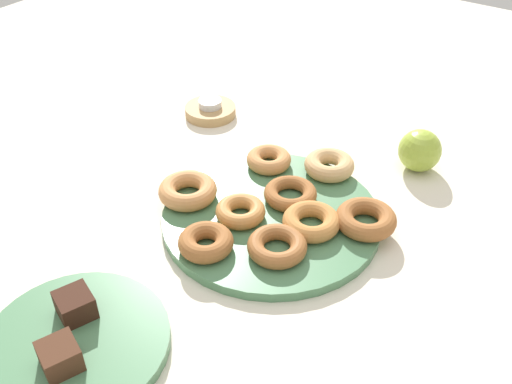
# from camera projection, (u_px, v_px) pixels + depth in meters

# --- Properties ---
(ground_plane) EXTENTS (2.40, 2.40, 0.00)m
(ground_plane) POSITION_uv_depth(u_px,v_px,m) (271.00, 221.00, 0.95)
(ground_plane) COLOR beige
(donut_plate) EXTENTS (0.35, 0.35, 0.02)m
(donut_plate) POSITION_uv_depth(u_px,v_px,m) (271.00, 217.00, 0.95)
(donut_plate) COLOR #4C7F56
(donut_plate) RESTS_ON ground_plane
(donut_0) EXTENTS (0.12, 0.12, 0.03)m
(donut_0) POSITION_uv_depth(u_px,v_px,m) (366.00, 219.00, 0.91)
(donut_0) COLOR #995B2D
(donut_0) RESTS_ON donut_plate
(donut_1) EXTENTS (0.11, 0.11, 0.03)m
(donut_1) POSITION_uv_depth(u_px,v_px,m) (277.00, 246.00, 0.86)
(donut_1) COLOR #995B2D
(donut_1) RESTS_ON donut_plate
(donut_2) EXTENTS (0.10, 0.10, 0.03)m
(donut_2) POSITION_uv_depth(u_px,v_px,m) (269.00, 160.00, 1.04)
(donut_2) COLOR #C6844C
(donut_2) RESTS_ON donut_plate
(donut_3) EXTENTS (0.13, 0.13, 0.03)m
(donut_3) POSITION_uv_depth(u_px,v_px,m) (311.00, 221.00, 0.90)
(donut_3) COLOR #BC7A3D
(donut_3) RESTS_ON donut_plate
(donut_4) EXTENTS (0.09, 0.09, 0.03)m
(donut_4) POSITION_uv_depth(u_px,v_px,m) (206.00, 242.00, 0.87)
(donut_4) COLOR #995B2D
(donut_4) RESTS_ON donut_plate
(donut_5) EXTENTS (0.10, 0.10, 0.03)m
(donut_5) POSITION_uv_depth(u_px,v_px,m) (329.00, 165.00, 1.02)
(donut_5) COLOR tan
(donut_5) RESTS_ON donut_plate
(donut_6) EXTENTS (0.10, 0.10, 0.02)m
(donut_6) POSITION_uv_depth(u_px,v_px,m) (290.00, 194.00, 0.96)
(donut_6) COLOR #995B2D
(donut_6) RESTS_ON donut_plate
(donut_7) EXTENTS (0.13, 0.13, 0.03)m
(donut_7) POSITION_uv_depth(u_px,v_px,m) (188.00, 191.00, 0.96)
(donut_7) COLOR #C6844C
(donut_7) RESTS_ON donut_plate
(donut_8) EXTENTS (0.11, 0.11, 0.03)m
(donut_8) POSITION_uv_depth(u_px,v_px,m) (241.00, 211.00, 0.92)
(donut_8) COLOR #BC7A3D
(donut_8) RESTS_ON donut_plate
(cake_plate) EXTENTS (0.24, 0.24, 0.02)m
(cake_plate) POSITION_uv_depth(u_px,v_px,m) (77.00, 343.00, 0.74)
(cake_plate) COLOR #4C7F56
(cake_plate) RESTS_ON ground_plane
(brownie_near) EXTENTS (0.06, 0.06, 0.03)m
(brownie_near) POSITION_uv_depth(u_px,v_px,m) (60.00, 356.00, 0.70)
(brownie_near) COLOR #472819
(brownie_near) RESTS_ON cake_plate
(brownie_far) EXTENTS (0.06, 0.06, 0.03)m
(brownie_far) POSITION_uv_depth(u_px,v_px,m) (75.00, 305.00, 0.76)
(brownie_far) COLOR #381E14
(brownie_far) RESTS_ON cake_plate
(candle_holder) EXTENTS (0.10, 0.10, 0.02)m
(candle_holder) POSITION_uv_depth(u_px,v_px,m) (210.00, 111.00, 1.22)
(candle_holder) COLOR tan
(candle_holder) RESTS_ON ground_plane
(tealight) EXTENTS (0.05, 0.05, 0.01)m
(tealight) POSITION_uv_depth(u_px,v_px,m) (210.00, 103.00, 1.21)
(tealight) COLOR silver
(tealight) RESTS_ON candle_holder
(apple) EXTENTS (0.08, 0.08, 0.08)m
(apple) POSITION_uv_depth(u_px,v_px,m) (420.00, 150.00, 1.05)
(apple) COLOR #93AD38
(apple) RESTS_ON ground_plane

